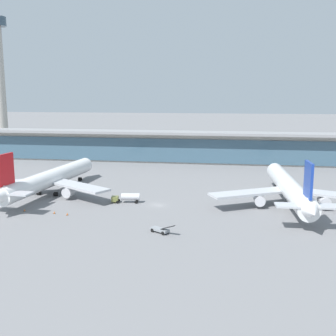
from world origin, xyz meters
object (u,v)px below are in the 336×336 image
object	(u,v)px
service_truck_by_tail_grey	(161,230)
safety_cone_alpha	(25,210)
safety_cone_delta	(54,212)
airliner_centre_stand	(289,188)
safety_cone_bravo	(67,214)
airliner_left_stand	(49,179)
service_truck_mid_apron_olive	(127,197)

from	to	relation	value
service_truck_by_tail_grey	safety_cone_alpha	bearing A→B (deg)	163.55
safety_cone_delta	airliner_centre_stand	bearing A→B (deg)	16.48
airliner_centre_stand	safety_cone_alpha	distance (m)	77.36
airliner_centre_stand	safety_cone_bravo	world-z (taller)	airliner_centre_stand
airliner_centre_stand	safety_cone_delta	bearing A→B (deg)	-163.52
airliner_left_stand	safety_cone_delta	xyz separation A→B (m)	(10.84, -20.66, -4.96)
airliner_centre_stand	safety_cone_alpha	bearing A→B (deg)	-166.13
airliner_left_stand	safety_cone_bravo	world-z (taller)	airliner_left_stand
service_truck_mid_apron_olive	safety_cone_delta	distance (m)	22.44
airliner_centre_stand	service_truck_mid_apron_olive	xyz separation A→B (m)	(-48.48, -4.97, -3.57)
airliner_centre_stand	service_truck_by_tail_grey	xyz separation A→B (m)	(-33.56, -30.72, -4.47)
airliner_centre_stand	safety_cone_delta	world-z (taller)	airliner_centre_stand
airliner_centre_stand	safety_cone_bravo	size ratio (longest dim) A/B	89.89
safety_cone_delta	airliner_left_stand	bearing A→B (deg)	117.69
service_truck_by_tail_grey	airliner_centre_stand	bearing A→B (deg)	42.47
safety_cone_alpha	airliner_left_stand	bearing A→B (deg)	94.33
service_truck_mid_apron_olive	safety_cone_bravo	xyz separation A→B (m)	(-12.92, -15.37, -1.39)
safety_cone_alpha	safety_cone_bravo	world-z (taller)	same
airliner_centre_stand	service_truck_mid_apron_olive	distance (m)	48.87
safety_cone_bravo	safety_cone_alpha	bearing A→B (deg)	172.28
airliner_left_stand	safety_cone_bravo	distance (m)	26.78
airliner_left_stand	safety_cone_bravo	xyz separation A→B (m)	(15.04, -21.60, -4.96)
service_truck_mid_apron_olive	service_truck_by_tail_grey	world-z (taller)	service_truck_mid_apron_olive
service_truck_by_tail_grey	service_truck_mid_apron_olive	bearing A→B (deg)	120.08
airliner_centre_stand	safety_cone_delta	distance (m)	68.59
safety_cone_bravo	safety_cone_delta	bearing A→B (deg)	167.41
service_truck_mid_apron_olive	safety_cone_delta	bearing A→B (deg)	-139.86
service_truck_mid_apron_olive	service_truck_by_tail_grey	bearing A→B (deg)	-59.92
service_truck_mid_apron_olive	safety_cone_alpha	xyz separation A→B (m)	(-26.46, -13.54, -1.39)
safety_cone_bravo	service_truck_mid_apron_olive	bearing A→B (deg)	49.96
service_truck_mid_apron_olive	safety_cone_alpha	world-z (taller)	service_truck_mid_apron_olive
safety_cone_bravo	safety_cone_delta	xyz separation A→B (m)	(-4.20, 0.94, 0.00)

